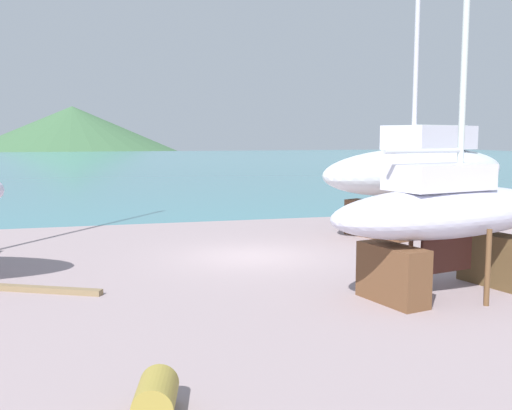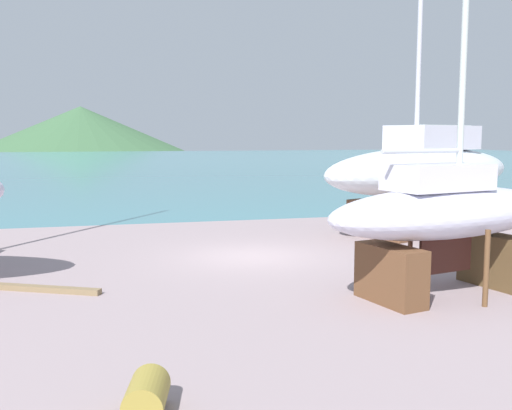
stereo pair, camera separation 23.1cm
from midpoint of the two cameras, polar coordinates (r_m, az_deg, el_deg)
The scene contains 7 objects.
ground_plane at distance 15.51m, azimuth 2.83°, elevation -7.26°, with size 43.54×43.54×0.00m, color gray.
sea_water at distance 81.10m, azimuth -11.09°, elevation 4.00°, with size 174.00×111.24×0.01m, color teal.
headland_hill at distance 211.57m, azimuth -16.36°, elevation 5.49°, with size 122.42×122.42×26.46m, color #3F6741.
sailboat_large_starboard at distance 24.08m, azimuth 16.12°, elevation 3.29°, with size 10.83×7.17×18.63m.
sailboat_mid_port at distance 14.63m, azimuth 18.21°, elevation -1.00°, with size 6.91×3.64×10.34m.
barrel_rust_far at distance 8.48m, azimuth -9.64°, elevation -17.58°, with size 0.55×0.55×0.88m, color olive.
timber_short_skew at distance 15.29m, azimuth -19.44°, elevation -7.59°, with size 3.02×0.23×0.14m, color olive.
Camera 2 is at (-4.31, -17.55, 3.76)m, focal length 41.70 mm.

